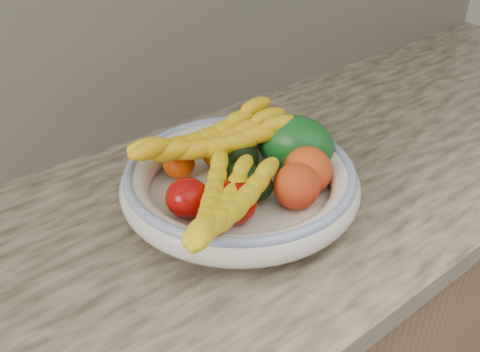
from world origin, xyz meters
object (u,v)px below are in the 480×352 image
Objects in this scene: fruit_bowl at (240,182)px; banana_bunch_front at (224,207)px; banana_bunch_back at (212,144)px; green_mango at (294,144)px.

banana_bunch_front is (-0.09, -0.08, 0.03)m from fruit_bowl.
banana_bunch_front reaches higher than fruit_bowl.
banana_bunch_back is (-0.00, 0.07, 0.04)m from fruit_bowl.
green_mango is 0.23m from banana_bunch_front.
fruit_bowl is 0.08m from banana_bunch_back.
green_mango is at bearing 0.86° from fruit_bowl.
green_mango is (0.12, 0.00, 0.03)m from fruit_bowl.
green_mango reaches higher than fruit_bowl.
fruit_bowl is 0.13m from green_mango.
banana_bunch_back reaches higher than banana_bunch_front.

